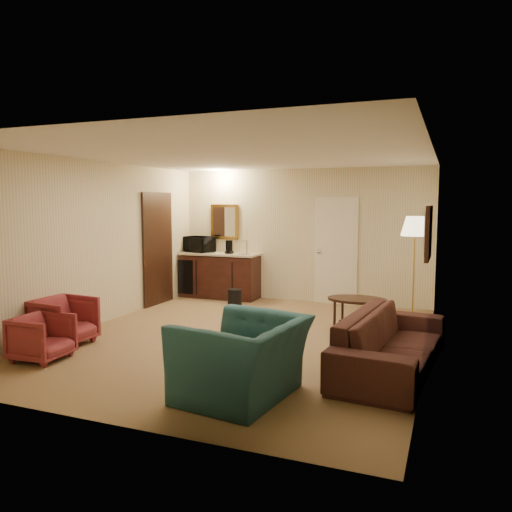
{
  "coord_description": "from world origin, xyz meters",
  "views": [
    {
      "loc": [
        2.75,
        -6.43,
        1.92
      ],
      "look_at": [
        0.02,
        0.5,
        1.14
      ],
      "focal_mm": 35.0,
      "sensor_mm": 36.0,
      "label": 1
    }
  ],
  "objects_px": {
    "sofa": "(392,332)",
    "coffee_maker": "(229,247)",
    "wetbar_cabinet": "(220,275)",
    "coffee_table": "(357,315)",
    "teal_armchair": "(242,345)",
    "waste_bin": "(235,298)",
    "floor_lamp": "(414,269)",
    "microwave": "(199,242)",
    "rose_chair_far": "(42,335)",
    "rose_chair_near": "(63,319)"
  },
  "relations": [
    {
      "from": "wetbar_cabinet",
      "to": "coffee_table",
      "type": "relative_size",
      "value": 1.84
    },
    {
      "from": "rose_chair_near",
      "to": "waste_bin",
      "type": "height_order",
      "value": "rose_chair_near"
    },
    {
      "from": "waste_bin",
      "to": "coffee_maker",
      "type": "relative_size",
      "value": 1.23
    },
    {
      "from": "rose_chair_near",
      "to": "coffee_table",
      "type": "distance_m",
      "value": 4.22
    },
    {
      "from": "wetbar_cabinet",
      "to": "microwave",
      "type": "bearing_deg",
      "value": 173.94
    },
    {
      "from": "teal_armchair",
      "to": "coffee_table",
      "type": "xyz_separation_m",
      "value": [
        0.6,
        3.0,
        -0.27
      ]
    },
    {
      "from": "teal_armchair",
      "to": "coffee_table",
      "type": "relative_size",
      "value": 1.36
    },
    {
      "from": "floor_lamp",
      "to": "sofa",
      "type": "bearing_deg",
      "value": -91.11
    },
    {
      "from": "waste_bin",
      "to": "rose_chair_near",
      "type": "bearing_deg",
      "value": -109.88
    },
    {
      "from": "microwave",
      "to": "coffee_maker",
      "type": "distance_m",
      "value": 0.73
    },
    {
      "from": "teal_armchair",
      "to": "microwave",
      "type": "bearing_deg",
      "value": -140.02
    },
    {
      "from": "coffee_table",
      "to": "sofa",
      "type": "bearing_deg",
      "value": -67.25
    },
    {
      "from": "rose_chair_near",
      "to": "waste_bin",
      "type": "relative_size",
      "value": 2.19
    },
    {
      "from": "teal_armchair",
      "to": "floor_lamp",
      "type": "xyz_separation_m",
      "value": [
        1.34,
        3.95,
        0.34
      ]
    },
    {
      "from": "rose_chair_far",
      "to": "microwave",
      "type": "distance_m",
      "value": 4.67
    },
    {
      "from": "rose_chair_near",
      "to": "waste_bin",
      "type": "bearing_deg",
      "value": -15.07
    },
    {
      "from": "wetbar_cabinet",
      "to": "microwave",
      "type": "distance_m",
      "value": 0.83
    },
    {
      "from": "teal_armchair",
      "to": "waste_bin",
      "type": "bearing_deg",
      "value": -147.31
    },
    {
      "from": "teal_armchair",
      "to": "coffee_maker",
      "type": "relative_size",
      "value": 4.55
    },
    {
      "from": "waste_bin",
      "to": "coffee_maker",
      "type": "height_order",
      "value": "coffee_maker"
    },
    {
      "from": "microwave",
      "to": "teal_armchair",
      "type": "bearing_deg",
      "value": -40.64
    },
    {
      "from": "sofa",
      "to": "floor_lamp",
      "type": "height_order",
      "value": "floor_lamp"
    },
    {
      "from": "rose_chair_far",
      "to": "coffee_maker",
      "type": "distance_m",
      "value": 4.6
    },
    {
      "from": "microwave",
      "to": "coffee_maker",
      "type": "height_order",
      "value": "microwave"
    },
    {
      "from": "wetbar_cabinet",
      "to": "coffee_maker",
      "type": "relative_size",
      "value": 6.14
    },
    {
      "from": "teal_armchair",
      "to": "rose_chair_far",
      "type": "relative_size",
      "value": 1.96
    },
    {
      "from": "rose_chair_far",
      "to": "microwave",
      "type": "bearing_deg",
      "value": 0.0
    },
    {
      "from": "waste_bin",
      "to": "coffee_maker",
      "type": "bearing_deg",
      "value": 121.56
    },
    {
      "from": "teal_armchair",
      "to": "coffee_maker",
      "type": "xyz_separation_m",
      "value": [
        -2.29,
        4.7,
        0.52
      ]
    },
    {
      "from": "coffee_maker",
      "to": "coffee_table",
      "type": "bearing_deg",
      "value": -10.59
    },
    {
      "from": "wetbar_cabinet",
      "to": "coffee_maker",
      "type": "bearing_deg",
      "value": -6.37
    },
    {
      "from": "wetbar_cabinet",
      "to": "teal_armchair",
      "type": "xyz_separation_m",
      "value": [
        2.51,
        -4.72,
        0.07
      ]
    },
    {
      "from": "rose_chair_near",
      "to": "sofa",
      "type": "bearing_deg",
      "value": -78.06
    },
    {
      "from": "rose_chair_near",
      "to": "microwave",
      "type": "xyz_separation_m",
      "value": [
        0.0,
        3.95,
        0.76
      ]
    },
    {
      "from": "rose_chair_near",
      "to": "floor_lamp",
      "type": "bearing_deg",
      "value": -49.5
    },
    {
      "from": "sofa",
      "to": "coffee_maker",
      "type": "height_order",
      "value": "coffee_maker"
    },
    {
      "from": "rose_chair_near",
      "to": "waste_bin",
      "type": "distance_m",
      "value": 3.39
    },
    {
      "from": "sofa",
      "to": "coffee_maker",
      "type": "distance_m",
      "value": 4.93
    },
    {
      "from": "floor_lamp",
      "to": "teal_armchair",
      "type": "bearing_deg",
      "value": -108.72
    },
    {
      "from": "floor_lamp",
      "to": "coffee_maker",
      "type": "height_order",
      "value": "floor_lamp"
    },
    {
      "from": "wetbar_cabinet",
      "to": "coffee_maker",
      "type": "xyz_separation_m",
      "value": [
        0.22,
        -0.02,
        0.59
      ]
    },
    {
      "from": "wetbar_cabinet",
      "to": "floor_lamp",
      "type": "relative_size",
      "value": 0.95
    },
    {
      "from": "rose_chair_far",
      "to": "waste_bin",
      "type": "distance_m",
      "value": 3.92
    },
    {
      "from": "rose_chair_near",
      "to": "coffee_table",
      "type": "relative_size",
      "value": 0.81
    },
    {
      "from": "floor_lamp",
      "to": "waste_bin",
      "type": "bearing_deg",
      "value": 178.99
    },
    {
      "from": "teal_armchair",
      "to": "rose_chair_far",
      "type": "height_order",
      "value": "teal_armchair"
    },
    {
      "from": "wetbar_cabinet",
      "to": "sofa",
      "type": "xyz_separation_m",
      "value": [
        3.8,
        -3.36,
        -0.01
      ]
    },
    {
      "from": "coffee_table",
      "to": "coffee_maker",
      "type": "height_order",
      "value": "coffee_maker"
    },
    {
      "from": "rose_chair_near",
      "to": "coffee_maker",
      "type": "bearing_deg",
      "value": -5.75
    },
    {
      "from": "rose_chair_near",
      "to": "microwave",
      "type": "bearing_deg",
      "value": 4.81
    }
  ]
}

